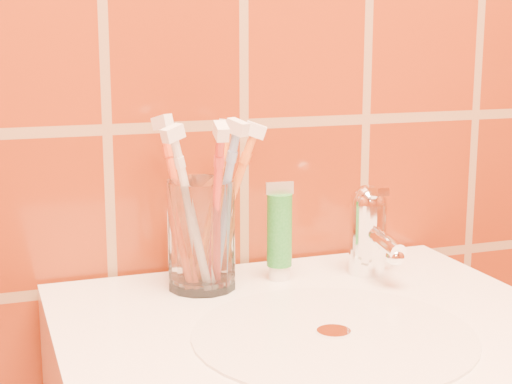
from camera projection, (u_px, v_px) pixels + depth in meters
name	position (u px, v px, depth m)	size (l,w,h in m)	color
glass_tumbler	(201.00, 235.00, 0.96)	(0.08, 0.08, 0.14)	white
toothpaste_tube	(279.00, 234.00, 1.00)	(0.04, 0.03, 0.13)	white
faucet	(369.00, 227.00, 1.02)	(0.05, 0.11, 0.12)	white
toothbrush_0	(179.00, 204.00, 0.97)	(0.05, 0.07, 0.22)	#E35728
toothbrush_1	(228.00, 207.00, 0.97)	(0.09, 0.04, 0.21)	orange
toothbrush_2	(191.00, 212.00, 0.93)	(0.07, 0.05, 0.21)	silver
toothbrush_3	(216.00, 211.00, 0.93)	(0.03, 0.09, 0.22)	red
toothbrush_4	(213.00, 204.00, 0.99)	(0.08, 0.05, 0.21)	orange
toothbrush_5	(222.00, 207.00, 0.95)	(0.05, 0.07, 0.22)	#7CA2DD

